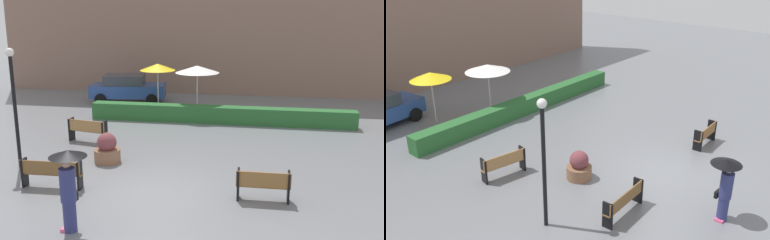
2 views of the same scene
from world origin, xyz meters
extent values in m
plane|color=slate|center=(0.00, 0.00, 0.00)|extent=(60.00, 60.00, 0.00)
cube|color=brown|center=(-3.15, -0.21, 0.43)|extent=(1.88, 0.30, 0.04)
cube|color=brown|center=(-3.14, -0.35, 0.66)|extent=(1.87, 0.10, 0.42)
cube|color=black|center=(-4.02, -0.26, 0.44)|extent=(0.07, 0.35, 0.87)
cube|color=black|center=(-2.27, -0.20, 0.44)|extent=(0.07, 0.35, 0.87)
cube|color=#9E7242|center=(-3.94, 4.45, 0.46)|extent=(1.71, 0.59, 0.04)
cube|color=#9E7242|center=(-3.97, 4.30, 0.70)|extent=(1.66, 0.37, 0.45)
cube|color=black|center=(-4.71, 4.58, 0.46)|extent=(0.13, 0.37, 0.93)
cube|color=black|center=(-3.18, 4.28, 0.46)|extent=(0.13, 0.37, 0.93)
cube|color=olive|center=(3.13, -0.06, 0.43)|extent=(1.52, 0.29, 0.04)
cube|color=olive|center=(3.13, -0.22, 0.67)|extent=(1.51, 0.06, 0.44)
cube|color=black|center=(2.43, -0.09, 0.44)|extent=(0.06, 0.38, 0.89)
cube|color=black|center=(3.83, -0.08, 0.44)|extent=(0.06, 0.38, 0.89)
cylinder|color=navy|center=(-1.44, -2.69, 0.39)|extent=(0.32, 0.32, 0.78)
cube|color=#F2598C|center=(-1.50, -2.69, 0.04)|extent=(0.34, 0.28, 0.08)
cylinder|color=navy|center=(-1.44, -2.69, 1.20)|extent=(0.38, 0.38, 0.85)
sphere|color=tan|center=(-1.44, -2.69, 1.73)|extent=(0.21, 0.21, 0.21)
cube|color=black|center=(-1.44, -2.47, 0.83)|extent=(0.29, 0.12, 0.22)
cylinder|color=black|center=(-1.43, -2.59, 1.51)|extent=(0.02, 0.02, 0.90)
cone|color=black|center=(-1.43, -2.59, 1.96)|extent=(0.91, 0.91, 0.16)
cylinder|color=brown|center=(-2.32, 2.24, 0.24)|extent=(0.91, 0.91, 0.47)
sphere|color=brown|center=(-2.32, 2.24, 0.72)|extent=(0.69, 0.69, 0.69)
cylinder|color=black|center=(-5.07, 1.25, 1.89)|extent=(0.12, 0.12, 3.77)
sphere|color=white|center=(-5.07, 1.25, 3.89)|extent=(0.28, 0.28, 0.28)
cylinder|color=silver|center=(-2.64, 10.83, 1.13)|extent=(0.06, 0.06, 2.25)
cone|color=yellow|center=(-2.64, 10.83, 2.25)|extent=(1.87, 1.87, 0.35)
cylinder|color=silver|center=(-0.32, 9.59, 1.18)|extent=(0.06, 0.06, 2.36)
cone|color=white|center=(-0.32, 9.59, 2.36)|extent=(2.16, 2.16, 0.35)
cube|color=#28602D|center=(0.94, 8.40, 0.40)|extent=(12.38, 0.70, 0.79)
cube|color=#846656|center=(0.00, 16.00, 5.35)|extent=(28.00, 1.20, 10.69)
cube|color=#28478C|center=(-4.76, 12.30, 0.67)|extent=(4.41, 2.34, 0.70)
cube|color=#333842|center=(-4.95, 12.27, 1.29)|extent=(2.41, 1.91, 0.55)
cylinder|color=black|center=(-3.47, 13.37, 0.32)|extent=(0.67, 0.31, 0.64)
cylinder|color=black|center=(-3.22, 11.64, 0.32)|extent=(0.67, 0.31, 0.64)
cylinder|color=black|center=(-6.30, 12.96, 0.32)|extent=(0.67, 0.31, 0.64)
cylinder|color=black|center=(-6.04, 11.23, 0.32)|extent=(0.67, 0.31, 0.64)
camera|label=1|loc=(3.18, -11.94, 5.29)|focal=41.84mm
camera|label=2|loc=(-12.39, -6.08, 7.74)|focal=38.91mm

